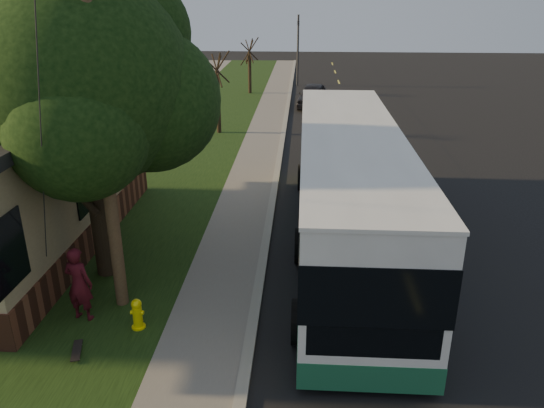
{
  "coord_description": "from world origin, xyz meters",
  "views": [
    {
      "loc": [
        1.07,
        -10.01,
        7.25
      ],
      "look_at": [
        0.22,
        4.2,
        1.5
      ],
      "focal_mm": 35.0,
      "sensor_mm": 36.0,
      "label": 1
    }
  ],
  "objects_px": {
    "skateboarder": "(79,284)",
    "fire_hydrant": "(137,314)",
    "utility_pole": "(100,121)",
    "leafy_tree": "(87,83)",
    "traffic_signal": "(298,45)",
    "distant_car": "(313,95)",
    "bare_tree_far": "(250,67)",
    "bare_tree_near": "(218,94)",
    "transit_bus": "(349,187)",
    "skateboard_main": "(77,350)"
  },
  "relations": [
    {
      "from": "skateboarder",
      "to": "fire_hydrant",
      "type": "bearing_deg",
      "value": 179.6
    },
    {
      "from": "utility_pole",
      "to": "skateboarder",
      "type": "distance_m",
      "value": 3.77
    },
    {
      "from": "utility_pole",
      "to": "leafy_tree",
      "type": "relative_size",
      "value": 1.16
    },
    {
      "from": "traffic_signal",
      "to": "distant_car",
      "type": "xyz_separation_m",
      "value": [
        1.15,
        -8.32,
        -2.43
      ]
    },
    {
      "from": "leafy_tree",
      "to": "bare_tree_far",
      "type": "bearing_deg",
      "value": 87.55
    },
    {
      "from": "bare_tree_near",
      "to": "transit_bus",
      "type": "height_order",
      "value": "bare_tree_near"
    },
    {
      "from": "fire_hydrant",
      "to": "skateboard_main",
      "type": "bearing_deg",
      "value": -137.01
    },
    {
      "from": "fire_hydrant",
      "to": "distant_car",
      "type": "height_order",
      "value": "distant_car"
    },
    {
      "from": "transit_bus",
      "to": "bare_tree_near",
      "type": "bearing_deg",
      "value": 113.94
    },
    {
      "from": "fire_hydrant",
      "to": "leafy_tree",
      "type": "xyz_separation_m",
      "value": [
        -1.57,
        2.65,
        4.73
      ]
    },
    {
      "from": "bare_tree_far",
      "to": "distant_car",
      "type": "bearing_deg",
      "value": -42.92
    },
    {
      "from": "distant_car",
      "to": "leafy_tree",
      "type": "bearing_deg",
      "value": -96.33
    },
    {
      "from": "bare_tree_near",
      "to": "bare_tree_far",
      "type": "relative_size",
      "value": 1.07
    },
    {
      "from": "fire_hydrant",
      "to": "skateboard_main",
      "type": "height_order",
      "value": "fire_hydrant"
    },
    {
      "from": "utility_pole",
      "to": "bare_tree_near",
      "type": "bearing_deg",
      "value": 90.66
    },
    {
      "from": "bare_tree_near",
      "to": "leafy_tree",
      "type": "bearing_deg",
      "value": -92.5
    },
    {
      "from": "leafy_tree",
      "to": "bare_tree_near",
      "type": "distance_m",
      "value": 15.66
    },
    {
      "from": "traffic_signal",
      "to": "distant_car",
      "type": "bearing_deg",
      "value": -82.13
    },
    {
      "from": "traffic_signal",
      "to": "skateboard_main",
      "type": "relative_size",
      "value": 7.22
    },
    {
      "from": "skateboarder",
      "to": "skateboard_main",
      "type": "height_order",
      "value": "skateboarder"
    },
    {
      "from": "skateboard_main",
      "to": "transit_bus",
      "type": "bearing_deg",
      "value": 42.68
    },
    {
      "from": "fire_hydrant",
      "to": "leafy_tree",
      "type": "relative_size",
      "value": 0.09
    },
    {
      "from": "utility_pole",
      "to": "bare_tree_far",
      "type": "bearing_deg",
      "value": 89.4
    },
    {
      "from": "utility_pole",
      "to": "distant_car",
      "type": "bearing_deg",
      "value": 78.64
    },
    {
      "from": "bare_tree_near",
      "to": "bare_tree_far",
      "type": "distance_m",
      "value": 12.01
    },
    {
      "from": "bare_tree_near",
      "to": "distant_car",
      "type": "xyz_separation_m",
      "value": [
        5.15,
        7.68,
        -1.42
      ]
    },
    {
      "from": "skateboard_main",
      "to": "utility_pole",
      "type": "bearing_deg",
      "value": 80.06
    },
    {
      "from": "traffic_signal",
      "to": "fire_hydrant",
      "type": "bearing_deg",
      "value": -95.21
    },
    {
      "from": "skateboard_main",
      "to": "fire_hydrant",
      "type": "bearing_deg",
      "value": 42.99
    },
    {
      "from": "bare_tree_near",
      "to": "skateboarder",
      "type": "height_order",
      "value": "bare_tree_near"
    },
    {
      "from": "fire_hydrant",
      "to": "skateboard_main",
      "type": "xyz_separation_m",
      "value": [
        -1.05,
        -0.98,
        -0.31
      ]
    },
    {
      "from": "utility_pole",
      "to": "distant_car",
      "type": "relative_size",
      "value": 2.1
    },
    {
      "from": "bare_tree_near",
      "to": "skateboard_main",
      "type": "xyz_separation_m",
      "value": [
        -0.15,
        -18.98,
        -2.03
      ]
    },
    {
      "from": "bare_tree_far",
      "to": "skateboard_main",
      "type": "relative_size",
      "value": 5.29
    },
    {
      "from": "bare_tree_far",
      "to": "traffic_signal",
      "type": "height_order",
      "value": "traffic_signal"
    },
    {
      "from": "traffic_signal",
      "to": "transit_bus",
      "type": "xyz_separation_m",
      "value": [
        1.93,
        -29.37,
        -1.25
      ]
    },
    {
      "from": "bare_tree_far",
      "to": "skateboarder",
      "type": "xyz_separation_m",
      "value": [
        -1.0,
        -29.7,
        -1.01
      ]
    },
    {
      "from": "utility_pole",
      "to": "leafy_tree",
      "type": "bearing_deg",
      "value": 117.6
    },
    {
      "from": "fire_hydrant",
      "to": "skateboarder",
      "type": "relative_size",
      "value": 0.4
    },
    {
      "from": "traffic_signal",
      "to": "skateboard_main",
      "type": "height_order",
      "value": "traffic_signal"
    },
    {
      "from": "skateboard_main",
      "to": "skateboarder",
      "type": "bearing_deg",
      "value": 105.42
    },
    {
      "from": "traffic_signal",
      "to": "bare_tree_near",
      "type": "bearing_deg",
      "value": -104.04
    },
    {
      "from": "transit_bus",
      "to": "distant_car",
      "type": "bearing_deg",
      "value": 92.13
    },
    {
      "from": "transit_bus",
      "to": "skateboard_main",
      "type": "relative_size",
      "value": 17.41
    },
    {
      "from": "utility_pole",
      "to": "skateboard_main",
      "type": "bearing_deg",
      "value": -99.94
    },
    {
      "from": "skateboarder",
      "to": "distant_car",
      "type": "xyz_separation_m",
      "value": [
        5.66,
        25.37,
        -0.25
      ]
    },
    {
      "from": "utility_pole",
      "to": "skateboard_main",
      "type": "distance_m",
      "value": 4.93
    },
    {
      "from": "skateboard_main",
      "to": "leafy_tree",
      "type": "bearing_deg",
      "value": 98.15
    },
    {
      "from": "utility_pole",
      "to": "transit_bus",
      "type": "distance_m",
      "value": 7.32
    },
    {
      "from": "bare_tree_far",
      "to": "transit_bus",
      "type": "distance_m",
      "value": 25.94
    }
  ]
}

